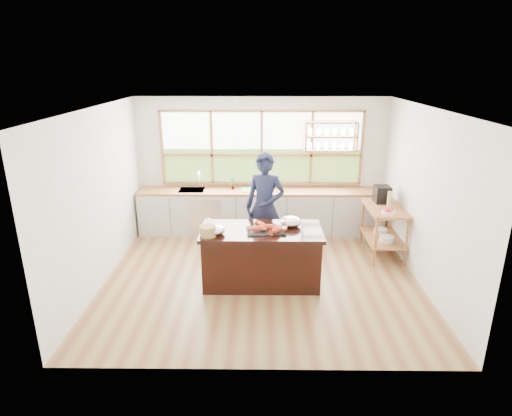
{
  "coord_description": "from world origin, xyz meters",
  "views": [
    {
      "loc": [
        -0.01,
        -6.27,
        3.31
      ],
      "look_at": [
        -0.09,
        0.15,
        1.13
      ],
      "focal_mm": 30.0,
      "sensor_mm": 36.0,
      "label": 1
    }
  ],
  "objects_px": {
    "cook": "(265,207)",
    "island": "(261,256)",
    "wicker_basket": "(208,231)",
    "espresso_machine": "(382,194)"
  },
  "relations": [
    {
      "from": "island",
      "to": "wicker_basket",
      "type": "distance_m",
      "value": 0.98
    },
    {
      "from": "cook",
      "to": "wicker_basket",
      "type": "relative_size",
      "value": 7.81
    },
    {
      "from": "cook",
      "to": "island",
      "type": "bearing_deg",
      "value": -77.31
    },
    {
      "from": "cook",
      "to": "wicker_basket",
      "type": "xyz_separation_m",
      "value": [
        -0.85,
        -1.17,
        0.03
      ]
    },
    {
      "from": "espresso_machine",
      "to": "island",
      "type": "bearing_deg",
      "value": -150.1
    },
    {
      "from": "island",
      "to": "wicker_basket",
      "type": "xyz_separation_m",
      "value": [
        -0.79,
        -0.26,
        0.52
      ]
    },
    {
      "from": "island",
      "to": "cook",
      "type": "distance_m",
      "value": 1.04
    },
    {
      "from": "island",
      "to": "espresso_machine",
      "type": "relative_size",
      "value": 6.05
    },
    {
      "from": "espresso_machine",
      "to": "wicker_basket",
      "type": "height_order",
      "value": "espresso_machine"
    },
    {
      "from": "espresso_machine",
      "to": "wicker_basket",
      "type": "distance_m",
      "value": 3.4
    }
  ]
}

